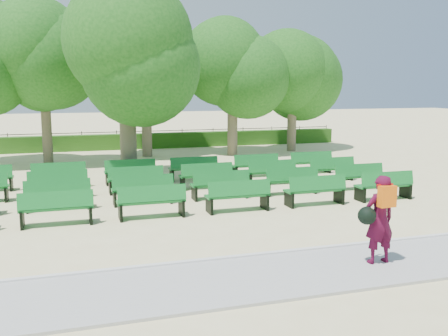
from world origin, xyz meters
The scene contains 9 objects.
ground centered at (0.00, 0.00, 0.00)m, with size 120.00×120.00×0.00m, color beige.
paving centered at (0.00, -7.40, 0.03)m, with size 30.00×2.20×0.06m, color #A7A6A2.
curb centered at (0.00, -6.25, 0.05)m, with size 30.00×0.12×0.10m, color silver.
hedge centered at (0.00, 14.00, 0.45)m, with size 26.00×0.70×0.90m, color #285716.
fence centered at (0.00, 14.40, 0.00)m, with size 26.00×0.10×1.02m, color black, non-canonical shape.
tree_line centered at (0.00, 10.00, 0.00)m, with size 21.80×6.80×7.04m, color #215D18, non-canonical shape.
bench_array centered at (-0.32, 0.40, 0.10)m, with size 1.93×0.75×1.19m.
tree_among centered at (-1.55, 3.44, 4.82)m, with size 5.04×5.04×7.13m.
person centered at (2.17, -7.43, 1.00)m, with size 0.86×0.52×1.82m.
Camera 1 is at (-3.72, -15.81, 3.60)m, focal length 40.00 mm.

